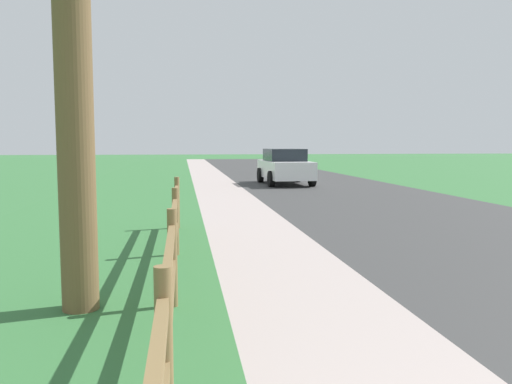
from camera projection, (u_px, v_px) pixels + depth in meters
ground_plane at (234, 182)px, 25.07m from camera, size 120.00×120.00×0.00m
road_asphalt at (296, 178)px, 27.53m from camera, size 7.00×66.00×0.01m
curb_concrete at (172, 179)px, 26.62m from camera, size 6.00×66.00×0.01m
grass_verge at (142, 179)px, 26.41m from camera, size 5.00×66.00×0.00m
rail_fence at (172, 250)px, 5.84m from camera, size 0.11×11.10×1.13m
parked_suv_white at (285, 166)px, 23.35m from camera, size 2.10×4.25×1.60m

